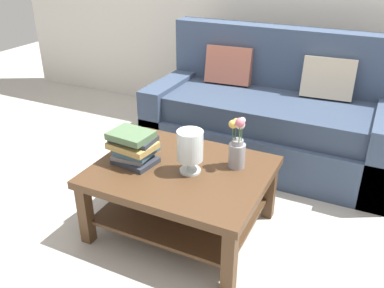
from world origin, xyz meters
TOP-DOWN VIEW (x-y plane):
  - ground_plane at (0.00, 0.00)m, footprint 10.00×10.00m
  - couch at (0.12, 0.83)m, footprint 1.98×0.90m
  - coffee_table at (-0.08, -0.40)m, footprint 1.05×0.85m
  - book_stack_main at (-0.40, -0.45)m, footprint 0.31×0.26m
  - glass_hurricane_vase at (-0.03, -0.41)m, footprint 0.16×0.16m
  - flower_pitcher at (0.20, -0.23)m, footprint 0.11×0.11m

SIDE VIEW (x-z plane):
  - ground_plane at x=0.00m, z-range 0.00..0.00m
  - coffee_table at x=-0.08m, z-range 0.10..0.55m
  - couch at x=0.12m, z-range -0.17..0.89m
  - book_stack_main at x=-0.40m, z-range 0.45..0.66m
  - flower_pitcher at x=0.20m, z-range 0.42..0.76m
  - glass_hurricane_vase at x=-0.03m, z-range 0.48..0.75m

